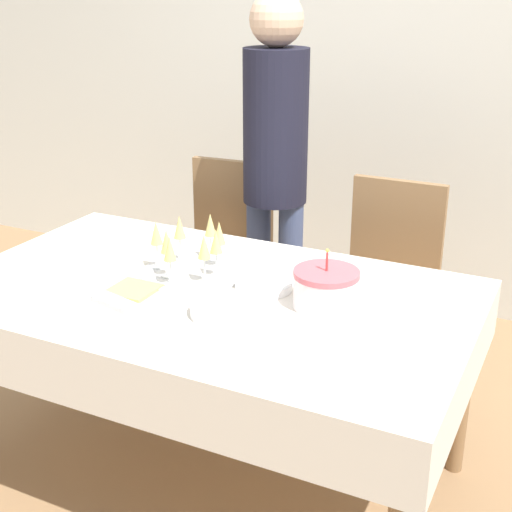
# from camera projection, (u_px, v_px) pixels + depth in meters

# --- Properties ---
(ground_plane) EXTENTS (12.00, 12.00, 0.00)m
(ground_plane) POSITION_uv_depth(u_px,v_px,m) (212.00, 476.00, 2.68)
(ground_plane) COLOR #93704C
(wall_back) EXTENTS (8.00, 0.05, 2.70)m
(wall_back) POSITION_uv_depth(u_px,v_px,m) (381.00, 59.00, 3.78)
(wall_back) COLOR silver
(wall_back) RESTS_ON ground_plane
(dining_table) EXTENTS (1.77, 1.04, 0.77)m
(dining_table) POSITION_uv_depth(u_px,v_px,m) (208.00, 317.00, 2.44)
(dining_table) COLOR silver
(dining_table) RESTS_ON ground_plane
(dining_chair_far_left) EXTENTS (0.44, 0.44, 0.96)m
(dining_chair_far_left) POSITION_uv_depth(u_px,v_px,m) (224.00, 255.00, 3.35)
(dining_chair_far_left) COLOR olive
(dining_chair_far_left) RESTS_ON ground_plane
(dining_chair_far_right) EXTENTS (0.42, 0.42, 0.96)m
(dining_chair_far_right) POSITION_uv_depth(u_px,v_px,m) (386.00, 285.00, 3.03)
(dining_chair_far_right) COLOR olive
(dining_chair_far_right) RESTS_ON ground_plane
(birthday_cake) EXTENTS (0.21, 0.21, 0.20)m
(birthday_cake) POSITION_uv_depth(u_px,v_px,m) (326.00, 289.00, 2.26)
(birthday_cake) COLOR white
(birthday_cake) RESTS_ON dining_table
(champagne_tray) EXTENTS (0.38, 0.38, 0.18)m
(champagne_tray) POSITION_uv_depth(u_px,v_px,m) (192.00, 252.00, 2.51)
(champagne_tray) COLOR silver
(champagne_tray) RESTS_ON dining_table
(plate_stack_main) EXTENTS (0.23, 0.23, 0.03)m
(plate_stack_main) POSITION_uv_depth(u_px,v_px,m) (227.00, 309.00, 2.22)
(plate_stack_main) COLOR white
(plate_stack_main) RESTS_ON dining_table
(plate_stack_dessert) EXTENTS (0.20, 0.20, 0.03)m
(plate_stack_dessert) POSITION_uv_depth(u_px,v_px,m) (264.00, 285.00, 2.40)
(plate_stack_dessert) COLOR white
(plate_stack_dessert) RESTS_ON dining_table
(cake_knife) EXTENTS (0.30, 0.06, 0.00)m
(cake_knife) POSITION_uv_depth(u_px,v_px,m) (337.00, 335.00, 2.09)
(cake_knife) COLOR silver
(cake_knife) RESTS_ON dining_table
(fork_pile) EXTENTS (0.18, 0.10, 0.02)m
(fork_pile) POSITION_uv_depth(u_px,v_px,m) (114.00, 302.00, 2.28)
(fork_pile) COLOR silver
(fork_pile) RESTS_ON dining_table
(napkin_pile) EXTENTS (0.15, 0.15, 0.01)m
(napkin_pile) POSITION_uv_depth(u_px,v_px,m) (133.00, 290.00, 2.39)
(napkin_pile) COLOR #E0D166
(napkin_pile) RESTS_ON dining_table
(person_standing) EXTENTS (0.28, 0.28, 1.71)m
(person_standing) POSITION_uv_depth(u_px,v_px,m) (275.00, 155.00, 3.08)
(person_standing) COLOR #3F4C72
(person_standing) RESTS_ON ground_plane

